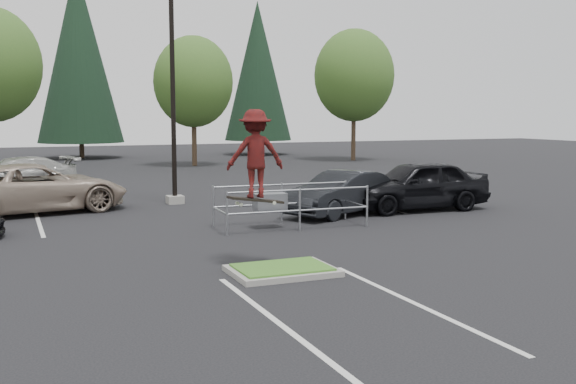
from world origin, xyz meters
name	(u,v)px	position (x,y,z in m)	size (l,w,h in m)	color
ground	(282,274)	(0.00, 0.00, 0.00)	(120.00, 120.00, 0.00)	black
grass_median	(282,270)	(0.00, 0.00, 0.08)	(2.20, 1.60, 0.16)	gray
stall_lines	(160,232)	(-1.35, 6.02, 0.00)	(22.62, 17.60, 0.01)	silver
light_pole	(173,82)	(0.50, 12.00, 4.56)	(0.70, 0.60, 10.12)	gray
decid_c	(193,85)	(5.99, 29.83, 5.25)	(5.12, 5.12, 8.38)	#38281C
decid_d	(354,78)	(17.99, 30.33, 5.91)	(5.76, 5.76, 9.43)	#38281C
conif_b	(78,54)	(0.00, 40.50, 7.85)	(6.38, 6.38, 14.50)	#38281C
conif_c	(258,71)	(14.00, 39.50, 6.85)	(5.50, 5.50, 12.50)	#38281C
cart_corral	(275,202)	(2.00, 5.47, 0.79)	(4.51, 1.77, 1.26)	gray
skateboarder	(255,154)	(-0.23, 1.00, 2.51)	(1.36, 0.90, 2.14)	black
car_l_tan	(35,188)	(-4.50, 11.50, 0.85)	(2.83, 6.15, 1.71)	gray
car_r_charc	(342,193)	(5.06, 7.00, 0.74)	(1.57, 4.49, 1.48)	black
car_r_black	(416,185)	(8.00, 7.00, 0.89)	(2.10, 5.23, 1.78)	black
car_far_silver	(16,175)	(-5.00, 18.00, 0.77)	(2.15, 5.29, 1.54)	#ACACA7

